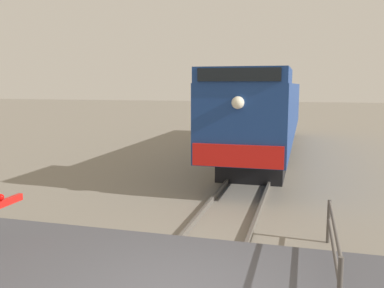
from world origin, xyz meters
name	(u,v)px	position (x,y,z in m)	size (l,w,h in m)	color
locomotive	(266,112)	(0.00, 14.45, 2.08)	(2.72, 17.95, 3.89)	black
guard_railing	(333,240)	(2.38, 1.88, 0.63)	(0.08, 3.15, 0.95)	#4C4742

